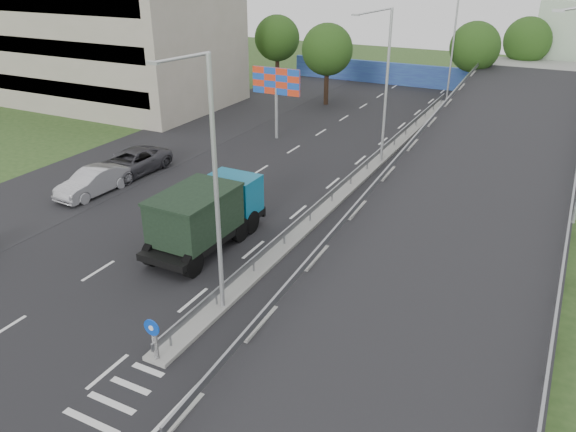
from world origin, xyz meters
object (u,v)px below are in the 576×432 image
Objects in this scene: lamp_post_near at (211,176)px; parked_car_c at (131,163)px; billboard at (276,85)px; parked_car_b at (93,182)px; dump_truck at (207,213)px; church at (572,36)px; lamp_post_far at (451,42)px; sign_bollard at (154,339)px; lamp_post_mid at (384,79)px.

parked_car_c is at bearing 142.73° from lamp_post_near.
billboard is 16.18m from parked_car_b.
dump_truck reaches higher than parked_car_c.
lamp_post_near reaches higher than parked_car_c.
lamp_post_near is 18.07m from parked_car_c.
church reaches higher than billboard.
lamp_post_far is (0.00, 40.00, 0.00)m from lamp_post_near.
sign_bollard is 0.23× the size of dump_truck.
sign_bollard is at bearing -66.62° from dump_truck.
lamp_post_far reaches higher than parked_car_b.
sign_bollard is at bearing -91.64° from lamp_post_near.
parked_car_c is at bearing -145.53° from lamp_post_mid.
church is at bearing 79.62° from lamp_post_near.
billboard is (-9.11, 22.00, -1.62)m from lamp_post_near.
lamp_post_near is 2.09× the size of parked_car_b.
billboard is at bearing 112.49° from lamp_post_near.
lamp_post_far is 2.09× the size of parked_car_b.
lamp_post_mid is 16.46m from dump_truck.
dump_truck is 11.94m from parked_car_c.
lamp_post_mid is 1.83× the size of billboard.
sign_bollard is at bearing -90.14° from lamp_post_far.
lamp_post_mid is 2.09× the size of parked_car_b.
billboard is at bearing 70.38° from parked_car_c.
sign_bollard is 0.29× the size of parked_car_c.
parked_car_b is at bearing 167.36° from dump_truck.
parked_car_b is (-13.42, 10.64, -0.24)m from sign_bollard.
church reaches higher than lamp_post_near.
dump_truck is at bearing -102.94° from lamp_post_mid.
sign_bollard is 27.53m from billboard.
lamp_post_far is 32.94m from parked_car_c.
church is (9.89, 54.00, -0.50)m from lamp_post_near.
billboard is (-9.11, 2.00, -1.62)m from lamp_post_mid.
dump_truck is 1.50× the size of parked_car_b.
church is at bearing 59.30° from billboard.
billboard is at bearing 109.21° from sign_bollard.
parked_car_c is at bearing -118.60° from church.
lamp_post_mid reaches higher than sign_bollard.
lamp_post_mid is 20.00m from lamp_post_far.
billboard is 12.87m from parked_car_c.
lamp_post_near is at bearing -23.72° from parked_car_b.
billboard is at bearing -116.84° from lamp_post_far.
parked_car_c is (-0.29, 3.71, 0.01)m from parked_car_b.
lamp_post_far is 36.19m from parked_car_b.
lamp_post_mid is at bearing 90.00° from lamp_post_near.
sign_bollard is 0.12× the size of church.
billboard is (-9.00, 25.83, 3.15)m from sign_bollard.
dump_truck reaches higher than sign_bollard.
lamp_post_far reaches higher than sign_bollard.
dump_truck is at bearing -95.74° from lamp_post_far.
sign_bollard is 0.17× the size of lamp_post_far.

